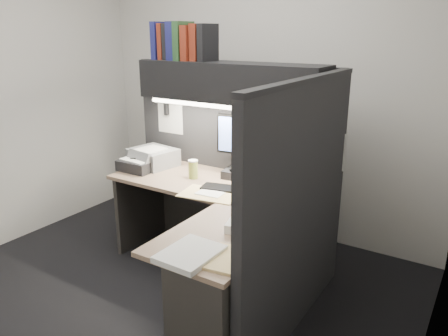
{
  "coord_description": "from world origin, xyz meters",
  "views": [
    {
      "loc": [
        1.92,
        -2.15,
        1.88
      ],
      "look_at": [
        0.23,
        0.51,
        0.88
      ],
      "focal_mm": 35.0,
      "sensor_mm": 36.0,
      "label": 1
    }
  ],
  "objects": [
    {
      "name": "wall_right",
      "position": [
        1.75,
        0.0,
        1.35
      ],
      "size": [
        0.04,
        3.0,
        2.7
      ],
      "primitive_type": "cube",
      "color": "silver",
      "rests_on": "floor"
    },
    {
      "name": "overhead_shelf",
      "position": [
        0.12,
        0.75,
        1.5
      ],
      "size": [
        1.55,
        0.34,
        0.3
      ],
      "primitive_type": "cube",
      "color": "black",
      "rests_on": "partition_back"
    },
    {
      "name": "keyboard",
      "position": [
        0.3,
        0.47,
        0.74
      ],
      "size": [
        0.45,
        0.23,
        0.02
      ],
      "primitive_type": "cube",
      "rotation": [
        0.0,
        0.0,
        0.23
      ],
      "color": "black",
      "rests_on": "desk"
    },
    {
      "name": "open_folder",
      "position": [
        0.22,
        0.32,
        0.73
      ],
      "size": [
        0.47,
        0.34,
        0.01
      ],
      "primitive_type": "cube",
      "rotation": [
        0.0,
        0.0,
        0.16
      ],
      "color": "#E0C37E",
      "rests_on": "desk"
    },
    {
      "name": "manila_stack",
      "position": [
        0.85,
        -0.43,
        0.74
      ],
      "size": [
        0.26,
        0.31,
        0.02
      ],
      "primitive_type": "cube",
      "rotation": [
        0.0,
        0.0,
        0.14
      ],
      "color": "#E0C37E",
      "rests_on": "desk"
    },
    {
      "name": "paper_stack_b",
      "position": [
        0.66,
        -0.5,
        0.75
      ],
      "size": [
        0.27,
        0.34,
        0.03
      ],
      "primitive_type": "cube",
      "rotation": [
        0.0,
        0.0,
        -0.02
      ],
      "color": "white",
      "rests_on": "desk"
    },
    {
      "name": "printer",
      "position": [
        -0.61,
        0.65,
        0.81
      ],
      "size": [
        0.42,
        0.37,
        0.15
      ],
      "primitive_type": "cube",
      "rotation": [
        0.0,
        0.0,
        -0.15
      ],
      "color": "gray",
      "rests_on": "desk"
    },
    {
      "name": "wall_left",
      "position": [
        -1.75,
        0.0,
        1.35
      ],
      "size": [
        0.04,
        3.0,
        2.7
      ],
      "primitive_type": "cube",
      "color": "silver",
      "rests_on": "floor"
    },
    {
      "name": "floor",
      "position": [
        0.0,
        0.0,
        0.0
      ],
      "size": [
        3.5,
        3.5,
        0.0
      ],
      "primitive_type": "plane",
      "color": "black",
      "rests_on": "ground"
    },
    {
      "name": "telephone",
      "position": [
        0.81,
        0.64,
        0.77
      ],
      "size": [
        0.3,
        0.3,
        0.09
      ],
      "primitive_type": "cube",
      "rotation": [
        0.0,
        0.0,
        -0.56
      ],
      "color": "beige",
      "rests_on": "desk"
    },
    {
      "name": "paper_stack_a",
      "position": [
        0.77,
        -0.02,
        0.76
      ],
      "size": [
        0.34,
        0.31,
        0.06
      ],
      "primitive_type": "cube",
      "rotation": [
        0.0,
        0.0,
        0.27
      ],
      "color": "white",
      "rests_on": "desk"
    },
    {
      "name": "binder_row",
      "position": [
        -0.32,
        0.75,
        1.79
      ],
      "size": [
        0.52,
        0.25,
        0.3
      ],
      "color": "navy",
      "rests_on": "overhead_shelf"
    },
    {
      "name": "coffee_cup",
      "position": [
        -0.1,
        0.56,
        0.8
      ],
      "size": [
        0.08,
        0.08,
        0.14
      ],
      "primitive_type": "cylinder",
      "rotation": [
        0.0,
        0.0,
        -0.11
      ],
      "color": "#B9AC4A",
      "rests_on": "desk"
    },
    {
      "name": "partition_back",
      "position": [
        0.03,
        0.93,
        0.8
      ],
      "size": [
        1.9,
        0.06,
        1.6
      ],
      "primitive_type": "cube",
      "color": "black",
      "rests_on": "floor"
    },
    {
      "name": "mouse",
      "position": [
        0.76,
        0.39,
        0.75
      ],
      "size": [
        0.06,
        0.09,
        0.03
      ],
      "primitive_type": "ellipsoid",
      "rotation": [
        0.0,
        0.0,
        -0.01
      ],
      "color": "black",
      "rests_on": "mousepad"
    },
    {
      "name": "notebook_stack",
      "position": [
        -0.63,
        0.48,
        0.78
      ],
      "size": [
        0.31,
        0.26,
        0.09
      ],
      "primitive_type": "cube",
      "rotation": [
        0.0,
        0.0,
        0.02
      ],
      "color": "black",
      "rests_on": "desk"
    },
    {
      "name": "task_light_tube",
      "position": [
        0.12,
        0.61,
        1.33
      ],
      "size": [
        1.32,
        0.04,
        0.04
      ],
      "primitive_type": "cylinder",
      "rotation": [
        0.0,
        1.57,
        0.0
      ],
      "color": "white",
      "rests_on": "overhead_shelf"
    },
    {
      "name": "mousepad",
      "position": [
        0.75,
        0.38,
        0.73
      ],
      "size": [
        0.23,
        0.21,
        0.0
      ],
      "primitive_type": "cube",
      "rotation": [
        0.0,
        0.0,
        -0.04
      ],
      "color": "navy",
      "rests_on": "desk"
    },
    {
      "name": "wall_back",
      "position": [
        0.0,
        1.5,
        1.35
      ],
      "size": [
        3.5,
        0.04,
        2.7
      ],
      "primitive_type": "cube",
      "color": "silver",
      "rests_on": "floor"
    },
    {
      "name": "desk",
      "position": [
        0.43,
        -0.0,
        0.44
      ],
      "size": [
        1.7,
        1.53,
        0.73
      ],
      "color": "#866A55",
      "rests_on": "floor"
    },
    {
      "name": "monitor",
      "position": [
        0.26,
        0.77,
        0.94
      ],
      "size": [
        0.48,
        0.26,
        0.52
      ],
      "rotation": [
        0.0,
        0.0,
        0.14
      ],
      "color": "black",
      "rests_on": "desk"
    },
    {
      "name": "pinned_papers",
      "position": [
        0.42,
        0.56,
        1.05
      ],
      "size": [
        1.76,
        1.31,
        0.51
      ],
      "color": "white",
      "rests_on": "partition_back"
    },
    {
      "name": "partition_right",
      "position": [
        0.98,
        0.18,
        0.8
      ],
      "size": [
        0.06,
        1.5,
        1.6
      ],
      "primitive_type": "cube",
      "color": "black",
      "rests_on": "floor"
    }
  ]
}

